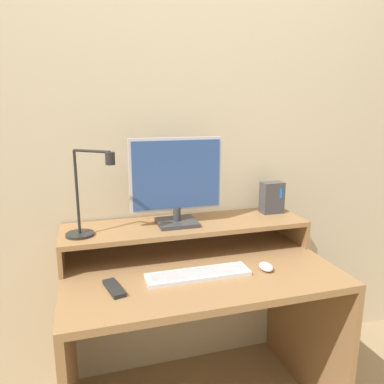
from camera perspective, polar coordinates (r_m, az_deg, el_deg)
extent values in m
cube|color=beige|center=(1.89, -2.51, 8.25)|extent=(6.00, 0.05, 2.50)
cube|color=olive|center=(1.66, 0.98, -11.75)|extent=(1.15, 0.70, 0.03)
cube|color=olive|center=(1.79, -18.17, -23.99)|extent=(0.03, 0.70, 0.70)
cube|color=olive|center=(2.06, 16.88, -18.59)|extent=(0.03, 0.70, 0.70)
cube|color=olive|center=(1.75, -19.25, -8.60)|extent=(0.02, 0.31, 0.12)
cube|color=olive|center=(2.03, 14.84, -5.35)|extent=(0.02, 0.31, 0.12)
cube|color=olive|center=(1.78, -0.87, -5.08)|extent=(1.15, 0.31, 0.02)
cube|color=#38383D|center=(1.76, -2.31, -4.63)|extent=(0.18, 0.17, 0.02)
cylinder|color=#38383D|center=(1.75, -2.33, -3.36)|extent=(0.04, 0.04, 0.06)
cube|color=#B7B7BC|center=(1.71, -2.42, 2.71)|extent=(0.43, 0.02, 0.34)
cube|color=#2D4C8C|center=(1.70, -2.33, 2.65)|extent=(0.41, 0.01, 0.31)
cylinder|color=black|center=(1.68, -16.70, -6.19)|extent=(0.12, 0.12, 0.01)
cylinder|color=black|center=(1.63, -17.12, -0.09)|extent=(0.01, 0.01, 0.35)
cylinder|color=black|center=(1.55, -15.06, 6.04)|extent=(0.14, 0.12, 0.01)
cylinder|color=black|center=(1.50, -12.37, 5.02)|extent=(0.04, 0.04, 0.05)
cube|color=#3D3D42|center=(1.97, 12.07, -0.83)|extent=(0.11, 0.07, 0.16)
cube|color=#1972F2|center=(1.95, 13.41, -0.20)|extent=(0.01, 0.00, 0.05)
cube|color=silver|center=(1.56, 0.95, -12.48)|extent=(0.43, 0.11, 0.02)
cube|color=#AFAFB3|center=(1.56, 0.95, -12.30)|extent=(0.39, 0.09, 0.01)
ellipsoid|color=white|center=(1.64, 11.21, -11.11)|extent=(0.05, 0.08, 0.03)
cube|color=black|center=(1.49, -11.79, -14.15)|extent=(0.08, 0.15, 0.02)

